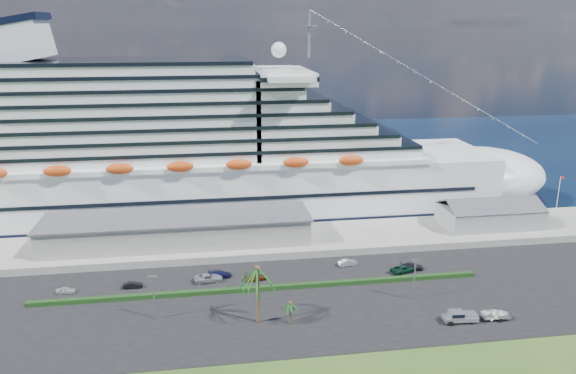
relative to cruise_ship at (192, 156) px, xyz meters
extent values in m
plane|color=#294C19|center=(21.53, -64.00, -16.69)|extent=(420.00, 420.00, 0.00)
cube|color=black|center=(21.53, -53.00, -16.63)|extent=(140.00, 38.00, 0.12)
cube|color=gray|center=(21.53, -24.00, -15.79)|extent=(240.00, 20.00, 1.80)
cube|color=black|center=(21.53, 66.00, -16.68)|extent=(420.00, 160.00, 0.02)
cube|color=silver|center=(1.53, 0.00, -8.69)|extent=(160.00, 30.00, 16.00)
ellipsoid|color=silver|center=(81.53, 0.00, -8.69)|extent=(40.00, 30.00, 16.00)
cube|color=black|center=(1.53, 0.00, -15.49)|extent=(164.00, 30.60, 2.40)
cube|color=silver|center=(-10.47, 0.00, 12.91)|extent=(128.00, 26.00, 24.80)
cube|color=silver|center=(24.33, 0.00, 20.71)|extent=(14.00, 38.00, 3.20)
cube|color=silver|center=(-38.47, 0.00, 30.31)|extent=(11.58, 14.00, 11.58)
cylinder|color=gray|center=(31.53, 0.00, 31.31)|extent=(0.70, 0.70, 12.00)
ellipsoid|color=#C84112|center=(-2.47, -15.80, 1.11)|extent=(90.00, 2.40, 2.60)
ellipsoid|color=#C84112|center=(-2.47, 15.80, 1.11)|extent=(90.00, 2.40, 2.60)
cube|color=black|center=(1.53, 0.00, -7.89)|extent=(144.00, 30.40, 0.90)
cube|color=gray|center=(-3.47, -24.00, -11.89)|extent=(60.00, 14.00, 6.00)
cube|color=#4C4C54|center=(-3.47, -24.00, -8.79)|extent=(61.00, 15.00, 0.40)
cube|color=gray|center=(73.53, -24.00, -12.49)|extent=(24.00, 12.00, 4.80)
cube|color=#4C4C54|center=(73.53, -27.00, -8.89)|extent=(24.00, 6.31, 2.74)
cube|color=#4C4C54|center=(73.53, -21.00, -8.89)|extent=(24.00, 6.31, 2.74)
cylinder|color=silver|center=(91.53, -24.00, -8.89)|extent=(0.16, 0.16, 12.00)
cube|color=red|center=(92.03, -24.00, -3.29)|extent=(1.00, 0.04, 0.70)
cube|color=black|center=(13.53, -48.00, -16.12)|extent=(88.00, 1.10, 0.90)
cylinder|color=gray|center=(-6.47, -56.00, -12.57)|extent=(0.24, 0.24, 8.00)
cube|color=gray|center=(-6.47, -56.00, -8.47)|extent=(1.60, 0.35, 0.35)
cylinder|color=gray|center=(41.53, -56.00, -12.57)|extent=(0.24, 0.24, 8.00)
cube|color=gray|center=(41.53, -56.00, -8.47)|extent=(1.60, 0.35, 0.35)
cylinder|color=#47301E|center=(11.53, -60.00, -11.44)|extent=(0.54, 0.54, 10.50)
sphere|color=#47301E|center=(11.53, -60.00, -6.19)|extent=(0.98, 0.98, 0.98)
cylinder|color=#47301E|center=(17.03, -61.50, -14.59)|extent=(0.35, 0.35, 4.20)
sphere|color=#47301E|center=(17.03, -61.50, -12.49)|extent=(0.73, 0.73, 0.73)
imported|color=silver|center=(-24.41, -43.44, -15.96)|extent=(3.73, 1.78, 1.23)
imported|color=black|center=(-11.76, -43.07, -15.94)|extent=(3.87, 1.44, 1.26)
imported|color=#9B9DA4|center=(3.16, -42.41, -15.79)|extent=(5.90, 3.13, 1.58)
imported|color=#121542|center=(5.50, -40.68, -15.89)|extent=(4.89, 2.32, 1.38)
imported|color=#5F1F0C|center=(12.74, -43.31, -15.83)|extent=(4.60, 2.51, 1.48)
imported|color=#96999D|center=(33.13, -39.06, -15.88)|extent=(4.36, 2.03, 1.38)
imported|color=#0D3422|center=(43.74, -44.13, -15.83)|extent=(5.90, 4.13, 1.50)
imported|color=black|center=(46.16, -43.06, -15.86)|extent=(5.25, 3.01, 1.43)
cylinder|color=black|center=(44.50, -66.40, -16.13)|extent=(0.91, 0.37, 0.89)
cylinder|color=black|center=(44.50, -64.30, -16.13)|extent=(0.91, 0.37, 0.89)
cylinder|color=black|center=(48.38, -66.40, -16.13)|extent=(0.91, 0.37, 0.89)
cylinder|color=black|center=(48.38, -64.30, -16.13)|extent=(0.91, 0.37, 0.89)
cube|color=#A3A5AA|center=(46.61, -65.35, -15.74)|extent=(6.13, 2.64, 0.78)
cube|color=#A3A5AA|center=(48.22, -65.35, -15.30)|extent=(2.81, 2.35, 0.61)
cube|color=#A3A5AA|center=(45.83, -65.35, -14.97)|extent=(2.59, 2.28, 1.05)
cube|color=black|center=(45.83, -65.35, -14.86)|extent=(2.37, 2.32, 0.61)
cube|color=#A3A5AA|center=(44.06, -65.35, -15.52)|extent=(1.15, 2.17, 0.39)
cube|color=gray|center=(53.29, -65.57, -15.99)|extent=(5.00, 2.11, 0.13)
cylinder|color=gray|center=(51.06, -65.57, -15.99)|extent=(2.34, 0.23, 0.09)
cylinder|color=black|center=(53.72, -66.53, -16.23)|extent=(0.69, 0.28, 0.68)
cylinder|color=black|center=(53.72, -64.61, -16.23)|extent=(0.69, 0.28, 0.68)
imported|color=white|center=(53.29, -65.57, -15.37)|extent=(5.63, 4.18, 1.12)
camera|label=1|loc=(3.50, -147.77, 33.93)|focal=35.00mm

